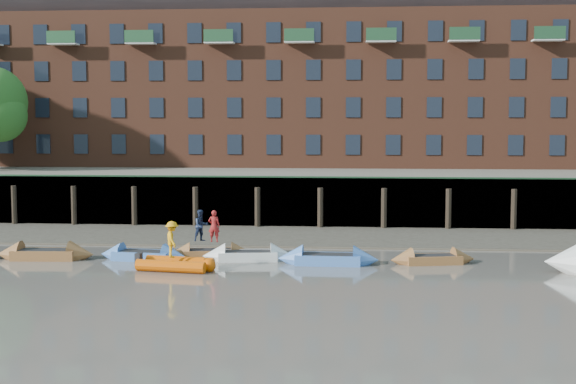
# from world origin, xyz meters

# --- Properties ---
(ground) EXTENTS (220.00, 220.00, 0.00)m
(ground) POSITION_xyz_m (0.00, 0.00, 0.00)
(ground) COLOR #625C55
(ground) RESTS_ON ground
(foreshore) EXTENTS (110.00, 8.00, 0.50)m
(foreshore) POSITION_xyz_m (0.00, 18.00, 0.00)
(foreshore) COLOR #3D382F
(foreshore) RESTS_ON ground
(mud_band) EXTENTS (110.00, 1.60, 0.10)m
(mud_band) POSITION_xyz_m (0.00, 14.60, 0.00)
(mud_band) COLOR #4C4336
(mud_band) RESTS_ON ground
(river_wall) EXTENTS (110.00, 1.23, 3.30)m
(river_wall) POSITION_xyz_m (-0.00, 22.38, 1.59)
(river_wall) COLOR #2D2A26
(river_wall) RESTS_ON ground
(bank_terrace) EXTENTS (110.00, 28.00, 3.20)m
(bank_terrace) POSITION_xyz_m (0.00, 36.00, 1.60)
(bank_terrace) COLOR #5E594D
(bank_terrace) RESTS_ON ground
(apartment_terrace) EXTENTS (80.60, 15.56, 20.98)m
(apartment_terrace) POSITION_xyz_m (-0.00, 36.99, 12.82)
(apartment_terrace) COLOR brown
(apartment_terrace) RESTS_ON bank_terrace
(rowboat_1) EXTENTS (4.89, 1.66, 1.40)m
(rowboat_1) POSITION_xyz_m (-11.07, 9.46, 0.25)
(rowboat_1) COLOR brown
(rowboat_1) RESTS_ON ground
(rowboat_2) EXTENTS (4.54, 1.81, 1.28)m
(rowboat_2) POSITION_xyz_m (-6.20, 9.66, 0.23)
(rowboat_2) COLOR #4372C0
(rowboat_2) RESTS_ON ground
(rowboat_3) EXTENTS (4.29, 1.91, 1.20)m
(rowboat_3) POSITION_xyz_m (-2.99, 10.55, 0.21)
(rowboat_3) COLOR brown
(rowboat_3) RESTS_ON ground
(rowboat_4) EXTENTS (4.58, 1.87, 1.29)m
(rowboat_4) POSITION_xyz_m (-1.04, 10.01, 0.23)
(rowboat_4) COLOR silver
(rowboat_4) RESTS_ON ground
(rowboat_5) EXTENTS (4.84, 1.48, 1.40)m
(rowboat_5) POSITION_xyz_m (2.91, 9.26, 0.25)
(rowboat_5) COLOR #4372C0
(rowboat_5) RESTS_ON ground
(rowboat_6) EXTENTS (4.28, 1.98, 1.20)m
(rowboat_6) POSITION_xyz_m (7.91, 9.82, 0.21)
(rowboat_6) COLOR brown
(rowboat_6) RESTS_ON ground
(rib_tender) EXTENTS (3.67, 2.19, 0.62)m
(rib_tender) POSITION_xyz_m (-3.87, 7.17, 0.27)
(rib_tender) COLOR #D35004
(rib_tender) RESTS_ON ground
(person_rower_a) EXTENTS (0.59, 0.39, 1.59)m
(person_rower_a) POSITION_xyz_m (-2.80, 10.51, 1.61)
(person_rower_a) COLOR maroon
(person_rower_a) RESTS_ON rowboat_3
(person_rower_b) EXTENTS (0.98, 0.94, 1.59)m
(person_rower_b) POSITION_xyz_m (-3.48, 10.66, 1.60)
(person_rower_b) COLOR #19233F
(person_rower_b) RESTS_ON rowboat_3
(person_rib_crew) EXTENTS (0.98, 1.23, 1.67)m
(person_rib_crew) POSITION_xyz_m (-4.17, 7.23, 1.42)
(person_rib_crew) COLOR orange
(person_rib_crew) RESTS_ON rib_tender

